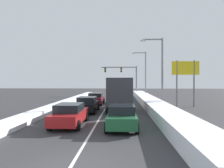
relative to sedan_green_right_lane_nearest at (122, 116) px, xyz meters
The scene contains 14 objects.
ground_plane 8.32m from the sedan_green_right_lane_nearest, 102.67° to the left, with size 120.00×120.00×0.00m, color #333335.
lane_stripe_between_right_lane_and_center_lane 11.86m from the sedan_green_right_lane_nearest, 98.84° to the left, with size 0.14×39.68×0.01m, color silver.
snow_bank_right_shoulder 12.21m from the sedan_green_right_lane_nearest, 73.42° to the left, with size 2.12×39.68×0.91m, color white.
snow_bank_left_shoulder 13.70m from the sedan_green_right_lane_nearest, 121.33° to the left, with size 1.29×39.68×0.58m, color white.
sedan_green_right_lane_nearest is the anchor object (origin of this frame).
box_truck_right_lane_second 7.69m from the sedan_green_right_lane_nearest, 91.46° to the left, with size 2.53×7.20×3.36m.
sedan_gray_right_lane_third 14.98m from the sedan_green_right_lane_nearest, 91.25° to the left, with size 2.00×4.50×1.51m.
sedan_red_center_lane_nearest 3.62m from the sedan_green_right_lane_nearest, behind, with size 2.00×4.50×1.51m.
sedan_black_center_lane_second 7.33m from the sedan_green_right_lane_nearest, 117.54° to the left, with size 2.00×4.50×1.51m.
sedan_maroon_center_lane_third 13.40m from the sedan_green_right_lane_nearest, 104.58° to the left, with size 2.00×4.50×1.51m.
traffic_light_gantry 29.96m from the sedan_green_right_lane_nearest, 88.55° to the left, with size 7.54×0.47×6.20m.
street_lamp_right_near 11.47m from the sedan_green_right_lane_nearest, 66.97° to the left, with size 2.66×0.36×7.91m.
street_lamp_right_mid 25.01m from the sedan_green_right_lane_nearest, 80.61° to the left, with size 2.66×0.36×8.39m.
roadside_sign_right 13.80m from the sedan_green_right_lane_nearest, 55.87° to the left, with size 3.20×0.16×5.50m.
Camera 1 is at (1.83, -6.98, 3.08)m, focal length 32.60 mm.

